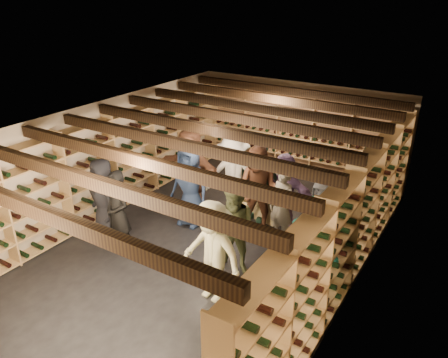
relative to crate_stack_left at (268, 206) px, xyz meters
name	(u,v)px	position (x,y,z in m)	size (l,w,h in m)	color
ground	(212,241)	(-0.53, -1.30, -0.34)	(8.00, 8.00, 0.00)	black
walls	(212,185)	(-0.53, -1.30, 0.86)	(5.52, 8.02, 2.40)	#C2B096
ceiling	(211,122)	(-0.53, -1.30, 2.06)	(5.50, 8.00, 0.01)	beige
ceiling_joists	(211,130)	(-0.53, -1.30, 1.92)	(5.40, 7.12, 0.18)	black
wine_rack_left	(112,163)	(-3.10, -1.30, 0.74)	(0.32, 7.50, 2.15)	tan
wine_rack_right	(348,229)	(2.04, -1.30, 0.74)	(0.32, 7.50, 2.15)	tan
wine_rack_back	(296,136)	(-0.53, 2.53, 0.73)	(4.70, 0.30, 2.15)	tan
crate_stack_left	(268,206)	(0.00, 0.00, 0.00)	(0.55, 0.41, 0.68)	#A48C56
crate_stack_right	(248,197)	(-0.70, 0.43, -0.17)	(0.55, 0.41, 0.34)	#A48C56
crate_loose	(238,208)	(-0.72, 0.00, -0.25)	(0.50, 0.33, 0.17)	#A48C56
person_0	(104,199)	(-2.39, -2.24, 0.48)	(0.80, 0.52, 1.63)	black
person_1	(118,213)	(-1.76, -2.50, 0.47)	(0.59, 0.39, 1.62)	black
person_2	(236,231)	(0.35, -1.89, 0.47)	(0.78, 0.61, 1.62)	#555E38
person_3	(212,252)	(0.40, -2.69, 0.51)	(1.10, 0.63, 1.70)	beige
person_4	(310,248)	(1.65, -1.87, 0.56)	(1.05, 0.44, 1.80)	#1B7C76
person_5	(190,171)	(-1.62, -0.49, 0.60)	(1.75, 0.56, 1.89)	brown
person_6	(190,186)	(-1.29, -0.96, 0.52)	(0.85, 0.55, 1.73)	#1E2D4E
person_7	(282,206)	(0.59, -0.61, 0.43)	(0.56, 0.37, 1.53)	gray
person_8	(259,191)	(0.04, -0.49, 0.56)	(0.88, 0.68, 1.81)	#4D2B1B
person_9	(233,177)	(-0.72, -0.21, 0.57)	(1.18, 0.68, 1.82)	#B6B1A6
person_10	(259,180)	(-0.21, 0.00, 0.53)	(1.02, 0.43, 1.75)	#2B5240
person_11	(284,190)	(0.34, 0.00, 0.44)	(1.45, 0.46, 1.57)	slate
person_12	(323,230)	(1.65, -1.32, 0.60)	(0.92, 0.60, 1.88)	#36373C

